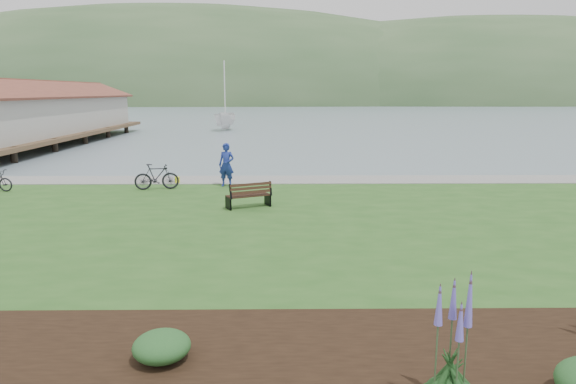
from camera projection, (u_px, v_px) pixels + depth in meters
The scene contains 13 objects.
ground at pixel (266, 227), 17.13m from camera, with size 600.00×600.00×0.00m, color slate.
lawn at pixel (264, 238), 15.13m from camera, with size 34.00×20.00×0.40m, color #28531D.
shoreline_path at pixel (270, 180), 23.82m from camera, with size 34.00×2.20×0.03m, color gray.
garden_bed at pixel (451, 372), 7.47m from camera, with size 24.00×4.40×0.04m, color black.
far_hillside at pixel (336, 104), 184.17m from camera, with size 580.00×80.00×38.00m, color #365630, non-canonical shape.
pier_pavilion at pixel (39, 113), 43.39m from camera, with size 8.00×36.00×5.40m.
park_bench at pixel (249, 195), 18.05m from camera, with size 1.66×1.20×0.96m.
person at pixel (226, 161), 22.04m from camera, with size 0.80×0.55×2.20m, color navy.
bicycle_b at pixel (157, 177), 21.42m from camera, with size 1.82×0.52×1.09m, color black.
sailboat at pixel (226, 130), 59.78m from camera, with size 9.57×9.74×25.23m, color silver.
pannier at pixel (177, 180), 22.93m from camera, with size 0.18×0.27×0.29m, color #EEF31C.
echium_0 at pixel (452, 350), 6.59m from camera, with size 0.62×0.62×1.85m.
shrub_0 at pixel (162, 346), 7.74m from camera, with size 0.88×0.88×0.44m, color #1E4C21.
Camera 1 is at (0.54, -16.59, 4.44)m, focal length 32.00 mm.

